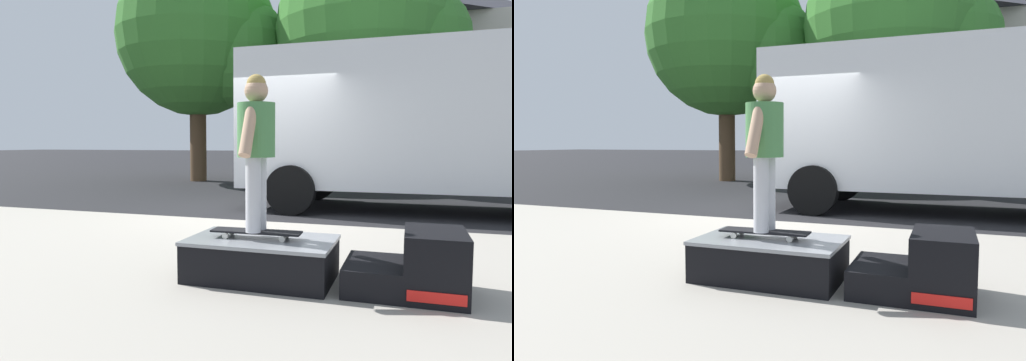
% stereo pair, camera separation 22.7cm
% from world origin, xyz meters
% --- Properties ---
extents(ground_plane, '(140.00, 140.00, 0.00)m').
position_xyz_m(ground_plane, '(0.00, 0.00, 0.00)').
color(ground_plane, black).
extents(sidewalk_slab, '(50.00, 5.00, 0.12)m').
position_xyz_m(sidewalk_slab, '(0.00, -3.00, 0.06)').
color(sidewalk_slab, '#A8A093').
rests_on(sidewalk_slab, ground).
extents(skate_box, '(1.25, 0.79, 0.35)m').
position_xyz_m(skate_box, '(1.29, -3.32, 0.31)').
color(skate_box, black).
rests_on(skate_box, sidewalk_slab).
extents(kicker_ramp, '(0.90, 0.71, 0.50)m').
position_xyz_m(kicker_ramp, '(2.55, -3.32, 0.33)').
color(kicker_ramp, black).
rests_on(kicker_ramp, sidewalk_slab).
extents(skateboard, '(0.79, 0.23, 0.07)m').
position_xyz_m(skateboard, '(1.25, -3.34, 0.53)').
color(skateboard, black).
rests_on(skateboard, skate_box).
extents(skater_kid, '(0.32, 0.68, 1.33)m').
position_xyz_m(skater_kid, '(1.25, -3.34, 1.32)').
color(skater_kid, silver).
rests_on(skater_kid, skateboard).
extents(box_truck, '(6.91, 2.63, 3.05)m').
position_xyz_m(box_truck, '(2.81, 2.20, 1.70)').
color(box_truck, white).
rests_on(box_truck, ground).
extents(street_tree_main, '(5.50, 5.00, 7.19)m').
position_xyz_m(street_tree_main, '(1.33, 6.95, 4.54)').
color(street_tree_main, brown).
rests_on(street_tree_main, ground).
extents(street_tree_neighbour, '(5.93, 5.39, 7.61)m').
position_xyz_m(street_tree_neighbour, '(-4.12, 7.39, 4.75)').
color(street_tree_neighbour, brown).
rests_on(street_tree_neighbour, ground).
extents(house_behind, '(9.54, 8.23, 8.40)m').
position_xyz_m(house_behind, '(2.88, 14.96, 4.24)').
color(house_behind, beige).
rests_on(house_behind, ground).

